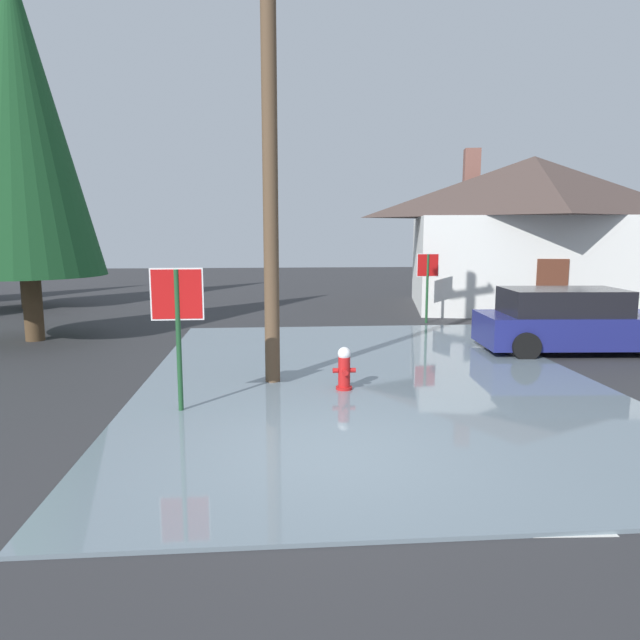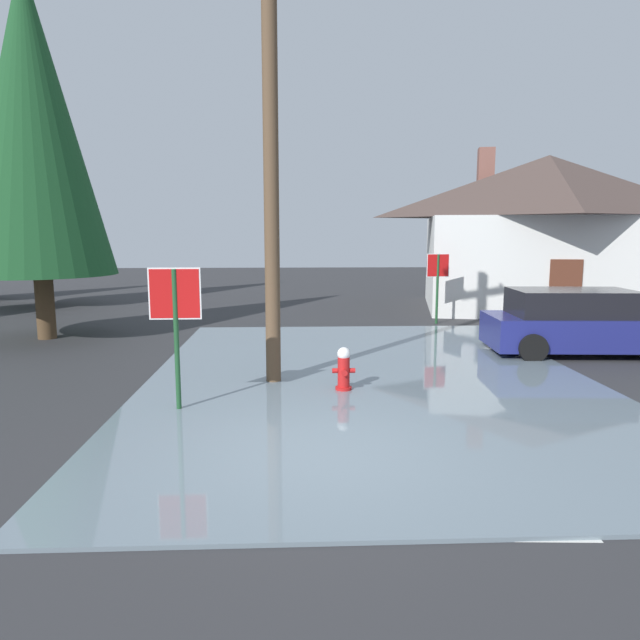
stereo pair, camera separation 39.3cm
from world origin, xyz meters
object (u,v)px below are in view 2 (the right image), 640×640
Objects in this scene: fire_hydrant at (344,370)px; pine_tree_short_left at (35,151)px; stop_sign_near at (175,309)px; stop_sign_far at (438,274)px; utility_pole at (271,143)px; parked_car at (582,323)px; house at (545,230)px; pine_tree_mid_left at (32,122)px.

pine_tree_short_left reaches higher than fire_hydrant.
stop_sign_near reaches higher than stop_sign_far.
parked_car is (7.16, 2.36, -3.71)m from utility_pole.
utility_pole is at bearing 151.67° from fire_hydrant.
stop_sign_far is at bearing -18.90° from pine_tree_short_left.
parked_car reaches higher than fire_hydrant.
pine_tree_short_left is at bearing 175.48° from house.
fire_hydrant is 0.09× the size of pine_tree_mid_left.
house is 1.02× the size of pine_tree_short_left.
house is at bearing 47.35° from stop_sign_near.
house is at bearing 18.77° from pine_tree_mid_left.
stop_sign_far is at bearing 116.06° from parked_car.
pine_tree_mid_left is at bearing 143.42° from fire_hydrant.
parked_car is at bearing -63.94° from stop_sign_far.
stop_sign_near is 0.23× the size of pine_tree_short_left.
stop_sign_far reaches higher than parked_car.
parked_car is at bearing -107.39° from house.
stop_sign_near is 0.50× the size of parked_car.
stop_sign_near is 0.23× the size of house.
parked_car is at bearing -30.09° from pine_tree_short_left.
parked_car is (2.29, -4.68, -0.83)m from stop_sign_far.
stop_sign_near is at bearing -132.65° from house.
pine_tree_mid_left is (-4.86, 6.65, 4.01)m from stop_sign_near.
fire_hydrant is at bearing -127.15° from house.
stop_sign_near is 3.58m from utility_pole.
utility_pole is at bearing -38.07° from pine_tree_mid_left.
utility_pole is 15.14m from pine_tree_short_left.
stop_sign_far is 5.28m from parked_car.
fire_hydrant is at bearing -36.58° from pine_tree_mid_left.
house is (4.80, 3.35, 1.36)m from stop_sign_far.
fire_hydrant is at bearing -152.59° from parked_car.
pine_tree_mid_left is 0.97× the size of pine_tree_short_left.
pine_tree_short_left reaches higher than house.
parked_car is at bearing 27.41° from fire_hydrant.
fire_hydrant is 0.10× the size of utility_pole.
stop_sign_far is at bearing 55.30° from utility_pole.
pine_tree_mid_left reaches higher than parked_car.
house is at bearing 52.85° from fire_hydrant.
pine_tree_mid_left is at bearing -161.23° from house.
parked_car is at bearing -10.89° from pine_tree_mid_left.
parked_car is 0.47× the size of pine_tree_short_left.
utility_pole is (-1.28, 0.69, 4.04)m from fire_hydrant.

